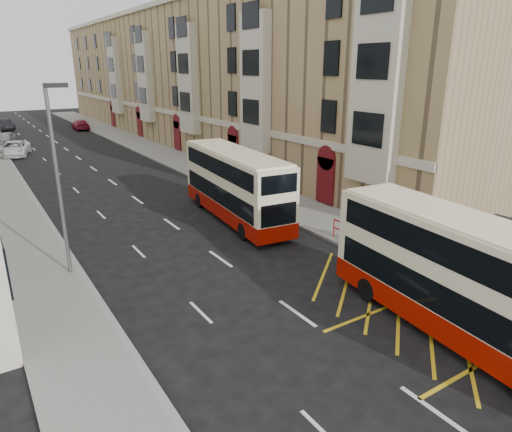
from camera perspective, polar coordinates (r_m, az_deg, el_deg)
ground at (r=15.03m, az=14.98°, el=-18.16°), size 200.00×200.00×0.00m
pavement_right at (r=42.51m, az=-7.82°, el=6.26°), size 4.00×120.00×0.15m
pavement_left at (r=38.84m, az=-28.99°, el=2.99°), size 3.00×120.00×0.15m
kerb_right at (r=41.73m, az=-10.31°, el=5.91°), size 0.25×120.00×0.15m
kerb_left at (r=38.94m, az=-26.82°, el=3.35°), size 0.25×120.00×0.15m
road_markings at (r=54.35m, az=-22.45°, el=7.58°), size 10.00×110.00×0.01m
terrace_right at (r=58.47m, az=-8.46°, el=16.82°), size 10.75×79.00×15.25m
guard_railing at (r=22.15m, az=15.35°, el=-3.37°), size 0.06×6.56×1.01m
street_lamp_near at (r=20.46m, az=-23.50°, el=5.08°), size 0.93×0.18×8.00m
double_decker_front at (r=16.52m, az=24.56°, el=-7.28°), size 3.45×10.59×4.15m
double_decker_rear at (r=26.87m, az=-2.61°, el=3.86°), size 3.38×10.54×4.13m
pedestrian_far at (r=23.33m, az=14.42°, el=-1.71°), size 1.06×0.47×1.78m
white_van at (r=53.12m, az=-27.96°, el=7.44°), size 3.78×5.83×1.49m
car_silver at (r=62.16m, az=-28.82°, el=8.53°), size 2.80×4.26×1.35m
car_dark at (r=75.88m, az=-28.95°, el=9.96°), size 2.53×4.93×1.55m
car_red at (r=71.89m, az=-21.09°, el=10.60°), size 2.29×5.03×1.43m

